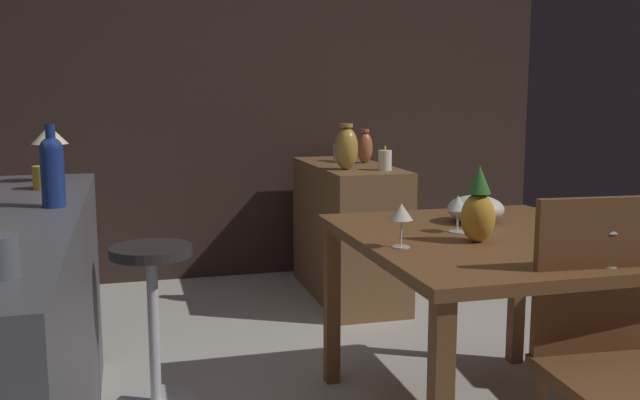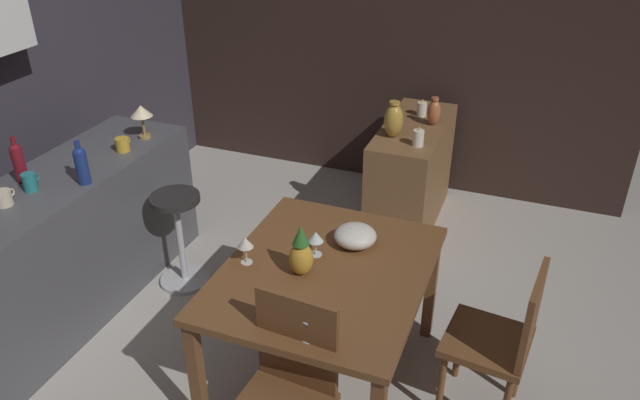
# 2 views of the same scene
# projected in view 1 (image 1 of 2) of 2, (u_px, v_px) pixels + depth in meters

# --- Properties ---
(wall_side_right) EXTENTS (0.10, 4.40, 2.60)m
(wall_side_right) POSITION_uv_depth(u_px,v_px,m) (232.00, 85.00, 4.80)
(wall_side_right) COLOR #33231E
(wall_side_right) RESTS_ON ground_plane
(dining_table) EXTENTS (1.21, 1.00, 0.74)m
(dining_table) POSITION_uv_depth(u_px,v_px,m) (491.00, 258.00, 2.64)
(dining_table) COLOR brown
(dining_table) RESTS_ON ground_plane
(sideboard_cabinet) EXTENTS (1.10, 0.44, 0.82)m
(sideboard_cabinet) POSITION_uv_depth(u_px,v_px,m) (348.00, 231.00, 4.41)
(sideboard_cabinet) COLOR brown
(sideboard_cabinet) RESTS_ON ground_plane
(chair_near_window) EXTENTS (0.43, 0.43, 0.95)m
(chair_near_window) POSITION_uv_depth(u_px,v_px,m) (610.00, 351.00, 2.08)
(chair_near_window) COLOR brown
(chair_near_window) RESTS_ON ground_plane
(bar_stool) EXTENTS (0.34, 0.34, 0.67)m
(bar_stool) POSITION_uv_depth(u_px,v_px,m) (154.00, 323.00, 2.83)
(bar_stool) COLOR #262323
(bar_stool) RESTS_ON ground_plane
(wine_glass_left) EXTENTS (0.08, 0.08, 0.15)m
(wine_glass_left) POSITION_uv_depth(u_px,v_px,m) (401.00, 213.00, 2.42)
(wine_glass_left) COLOR silver
(wine_glass_left) RESTS_ON dining_table
(wine_glass_right) EXTENTS (0.08, 0.08, 0.14)m
(wine_glass_right) POSITION_uv_depth(u_px,v_px,m) (458.00, 204.00, 2.68)
(wine_glass_right) COLOR silver
(wine_glass_right) RESTS_ON dining_table
(wine_glass_center) EXTENTS (0.07, 0.07, 0.18)m
(wine_glass_center) POSITION_uv_depth(u_px,v_px,m) (608.00, 223.00, 2.16)
(wine_glass_center) COLOR silver
(wine_glass_center) RESTS_ON dining_table
(pineapple_centerpiece) EXTENTS (0.12, 0.12, 0.27)m
(pineapple_centerpiece) POSITION_uv_depth(u_px,v_px,m) (478.00, 209.00, 2.51)
(pineapple_centerpiece) COLOR gold
(pineapple_centerpiece) RESTS_ON dining_table
(fruit_bowl) EXTENTS (0.23, 0.23, 0.11)m
(fruit_bowl) POSITION_uv_depth(u_px,v_px,m) (476.00, 209.00, 2.88)
(fruit_bowl) COLOR beige
(fruit_bowl) RESTS_ON dining_table
(wine_bottle_cobalt) EXTENTS (0.07, 0.07, 0.26)m
(wine_bottle_cobalt) POSITION_uv_depth(u_px,v_px,m) (52.00, 169.00, 2.27)
(wine_bottle_cobalt) COLOR navy
(wine_bottle_cobalt) RESTS_ON kitchen_counter
(cup_mustard) EXTENTS (0.12, 0.09, 0.09)m
(cup_mustard) POSITION_uv_depth(u_px,v_px,m) (45.00, 178.00, 2.69)
(cup_mustard) COLOR gold
(cup_mustard) RESTS_ON kitchen_counter
(counter_lamp) EXTENTS (0.14, 0.14, 0.23)m
(counter_lamp) POSITION_uv_depth(u_px,v_px,m) (50.00, 139.00, 2.88)
(counter_lamp) COLOR #A58447
(counter_lamp) RESTS_ON kitchen_counter
(pillar_candle_tall) EXTENTS (0.07, 0.07, 0.13)m
(pillar_candle_tall) POSITION_uv_depth(u_px,v_px,m) (339.00, 153.00, 4.53)
(pillar_candle_tall) COLOR white
(pillar_candle_tall) RESTS_ON sideboard_cabinet
(pillar_candle_short) EXTENTS (0.08, 0.08, 0.14)m
(pillar_candle_short) POSITION_uv_depth(u_px,v_px,m) (385.00, 160.00, 4.03)
(pillar_candle_short) COLOR white
(pillar_candle_short) RESTS_ON sideboard_cabinet
(vase_copper) EXTENTS (0.10, 0.10, 0.21)m
(vase_copper) POSITION_uv_depth(u_px,v_px,m) (365.00, 147.00, 4.42)
(vase_copper) COLOR #B26038
(vase_copper) RESTS_ON sideboard_cabinet
(vase_brass) EXTENTS (0.14, 0.14, 0.26)m
(vase_brass) POSITION_uv_depth(u_px,v_px,m) (346.00, 148.00, 4.05)
(vase_brass) COLOR #B78C38
(vase_brass) RESTS_ON sideboard_cabinet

